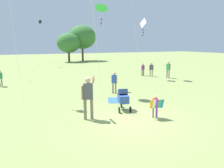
# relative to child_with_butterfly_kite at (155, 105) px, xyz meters

# --- Properties ---
(ground_plane) EXTENTS (120.00, 120.00, 0.00)m
(ground_plane) POSITION_rel_child_with_butterfly_kite_xyz_m (-0.92, 0.34, -0.58)
(ground_plane) COLOR #849351
(child_with_butterfly_kite) EXTENTS (0.60, 0.40, 0.97)m
(child_with_butterfly_kite) POSITION_rel_child_with_butterfly_kite_xyz_m (0.00, 0.00, 0.00)
(child_with_butterfly_kite) COLOR #7F705B
(child_with_butterfly_kite) RESTS_ON ground
(person_adult_flyer) EXTENTS (0.66, 0.54, 1.85)m
(person_adult_flyer) POSITION_rel_child_with_butterfly_kite_xyz_m (-2.61, 1.02, 0.49)
(person_adult_flyer) COLOR #7F705B
(person_adult_flyer) RESTS_ON ground
(stroller) EXTENTS (0.71, 1.12, 1.03)m
(stroller) POSITION_rel_child_with_butterfly_kite_xyz_m (-0.74, 1.50, 0.03)
(stroller) COLOR black
(stroller) RESTS_ON ground
(kite_adult_black) EXTENTS (2.35, 3.99, 5.30)m
(kite_adult_black) POSITION_rel_child_with_butterfly_kite_xyz_m (-0.54, 4.62, 4.47)
(kite_adult_black) COLOR green
(kite_adult_black) RESTS_ON ground
(kite_blue_high) EXTENTS (2.04, 2.02, 5.29)m
(kite_blue_high) POSITION_rel_child_with_butterfly_kite_xyz_m (4.98, 8.72, 4.09)
(kite_blue_high) COLOR white
(kite_blue_high) RESTS_ON ground
(person_red_shirt) EXTENTS (0.30, 0.29, 1.20)m
(person_red_shirt) POSITION_rel_child_with_butterfly_kite_xyz_m (-6.28, 10.17, 0.13)
(person_red_shirt) COLOR #7F705B
(person_red_shirt) RESTS_ON ground
(person_sitting_far) EXTENTS (0.40, 0.26, 1.31)m
(person_sitting_far) POSITION_rel_child_with_butterfly_kite_xyz_m (6.58, 9.49, 0.19)
(person_sitting_far) COLOR #7F705B
(person_sitting_far) RESTS_ON ground
(person_couple_left) EXTENTS (0.39, 0.19, 1.21)m
(person_couple_left) POSITION_rel_child_with_butterfly_kite_xyz_m (6.10, 10.21, 0.13)
(person_couple_left) COLOR #232328
(person_couple_left) RESTS_ON ground
(person_kid_running) EXTENTS (0.24, 0.49, 1.53)m
(person_kid_running) POSITION_rel_child_with_butterfly_kite_xyz_m (7.40, 8.03, 0.32)
(person_kid_running) COLOR #7F705B
(person_kid_running) RESTS_ON ground
(person_back_turned) EXTENTS (0.30, 0.39, 1.37)m
(person_back_turned) POSITION_rel_child_with_butterfly_kite_xyz_m (0.33, 4.69, 0.22)
(person_back_turned) COLOR #7F705B
(person_back_turned) RESTS_ON ground
(picnic_blanket) EXTENTS (1.47, 1.50, 0.02)m
(picnic_blanket) POSITION_rel_child_with_butterfly_kite_xyz_m (-0.17, 3.15, -0.57)
(picnic_blanket) COLOR #3366B2
(picnic_blanket) RESTS_ON ground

